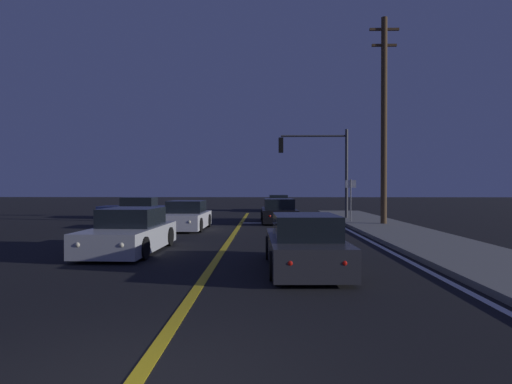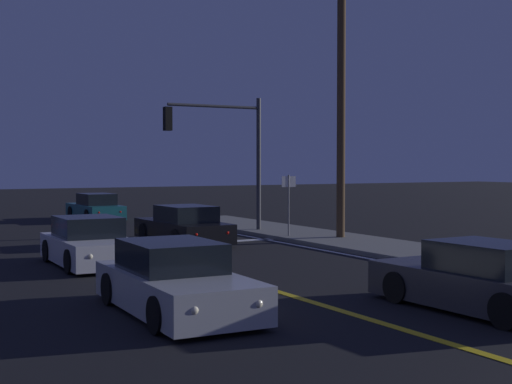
# 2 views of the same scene
# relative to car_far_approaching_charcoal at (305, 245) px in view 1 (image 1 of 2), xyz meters

# --- Properties ---
(sidewalk_right) EXTENTS (3.20, 38.20, 0.15)m
(sidewalk_right) POSITION_rel_car_far_approaching_charcoal_xyz_m (4.74, 4.15, -0.51)
(sidewalk_right) COLOR slate
(sidewalk_right) RESTS_ON ground
(lane_line_center) EXTENTS (0.20, 36.08, 0.01)m
(lane_line_center) POSITION_rel_car_far_approaching_charcoal_xyz_m (-2.29, 4.15, -0.58)
(lane_line_center) COLOR gold
(lane_line_center) RESTS_ON ground
(lane_line_edge_right) EXTENTS (0.16, 36.08, 0.01)m
(lane_line_edge_right) POSITION_rel_car_far_approaching_charcoal_xyz_m (2.89, 4.15, -0.58)
(lane_line_edge_right) COLOR white
(lane_line_edge_right) RESTS_ON ground
(stop_bar) EXTENTS (5.43, 0.50, 0.01)m
(stop_bar) POSITION_rel_car_far_approaching_charcoal_xyz_m (0.43, 13.26, -0.58)
(stop_bar) COLOR white
(stop_bar) RESTS_ON ground
(car_far_approaching_charcoal) EXTENTS (1.89, 4.46, 1.34)m
(car_far_approaching_charcoal) POSITION_rel_car_far_approaching_charcoal_xyz_m (0.00, 0.00, 0.00)
(car_far_approaching_charcoal) COLOR #2D2D33
(car_far_approaching_charcoal) RESTS_ON ground
(car_lead_oncoming_teal) EXTENTS (1.89, 4.55, 1.34)m
(car_lead_oncoming_teal) POSITION_rel_car_far_approaching_charcoal_xyz_m (0.11, 25.43, 0.00)
(car_lead_oncoming_teal) COLOR #195960
(car_lead_oncoming_teal) RESTS_ON ground
(car_parked_curb_white) EXTENTS (2.01, 4.23, 1.34)m
(car_parked_curb_white) POSITION_rel_car_far_approaching_charcoal_xyz_m (-4.71, 9.76, 0.00)
(car_parked_curb_white) COLOR silver
(car_parked_curb_white) RESTS_ON ground
(car_side_waiting_navy) EXTENTS (4.42, 1.99, 1.34)m
(car_side_waiting_navy) POSITION_rel_car_far_approaching_charcoal_xyz_m (-9.25, 16.94, 0.00)
(car_side_waiting_navy) COLOR navy
(car_side_waiting_navy) RESTS_ON ground
(car_distant_tail_black) EXTENTS (2.06, 4.72, 1.34)m
(car_distant_tail_black) POSITION_rel_car_far_approaching_charcoal_xyz_m (-0.20, 13.66, 0.00)
(car_distant_tail_black) COLOR black
(car_distant_tail_black) RESTS_ON ground
(car_following_oncoming_silver) EXTENTS (2.03, 4.56, 1.34)m
(car_following_oncoming_silver) POSITION_rel_car_far_approaching_charcoal_xyz_m (-5.12, 2.69, 0.00)
(car_following_oncoming_silver) COLOR #B2B5BA
(car_following_oncoming_silver) RESTS_ON ground
(traffic_signal_near_right) EXTENTS (4.18, 0.28, 5.47)m
(traffic_signal_near_right) POSITION_rel_car_far_approaching_charcoal_xyz_m (2.41, 15.56, 3.09)
(traffic_signal_near_right) COLOR #38383D
(traffic_signal_near_right) RESTS_ON ground
(utility_pole_right) EXTENTS (1.48, 0.30, 10.54)m
(utility_pole_right) POSITION_rel_car_far_approaching_charcoal_xyz_m (5.04, 11.43, 4.86)
(utility_pole_right) COLOR #4C3823
(utility_pole_right) RESTS_ON ground
(street_sign_corner) EXTENTS (0.56, 0.09, 2.41)m
(street_sign_corner) POSITION_rel_car_far_approaching_charcoal_xyz_m (3.64, 12.76, 1.04)
(street_sign_corner) COLOR slate
(street_sign_corner) RESTS_ON ground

